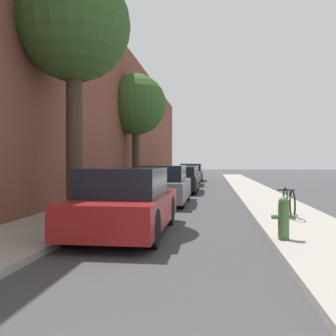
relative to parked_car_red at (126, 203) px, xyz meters
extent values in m
plane|color=#3D3D3F|center=(1.00, 8.52, -0.67)|extent=(120.00, 120.00, 0.00)
cube|color=#9E998E|center=(-1.90, 8.52, -0.61)|extent=(2.00, 52.00, 0.12)
cube|color=#9E998E|center=(3.90, 8.52, -0.61)|extent=(2.00, 52.00, 0.12)
cube|color=brown|center=(-3.25, 8.52, 3.30)|extent=(0.70, 52.00, 7.93)
cylinder|color=black|center=(-0.77, 1.28, -0.31)|extent=(0.22, 0.71, 0.71)
cylinder|color=black|center=(0.77, 1.28, -0.31)|extent=(0.22, 0.71, 0.71)
cylinder|color=black|center=(-0.77, -1.19, -0.31)|extent=(0.22, 0.71, 0.71)
cylinder|color=black|center=(0.77, -1.19, -0.31)|extent=(0.22, 0.71, 0.71)
cube|color=maroon|center=(0.00, 0.04, -0.16)|extent=(1.74, 3.99, 0.63)
cube|color=black|center=(0.00, -0.12, 0.45)|extent=(1.53, 2.07, 0.58)
cylinder|color=black|center=(-0.83, 6.94, -0.34)|extent=(0.22, 0.65, 0.65)
cylinder|color=black|center=(0.80, 6.94, -0.34)|extent=(0.22, 0.65, 0.65)
cylinder|color=black|center=(-0.83, 4.40, -0.34)|extent=(0.22, 0.65, 0.65)
cylinder|color=black|center=(0.80, 4.40, -0.34)|extent=(0.22, 0.65, 0.65)
cube|color=slate|center=(-0.02, 5.67, -0.15)|extent=(1.85, 4.08, 0.68)
cube|color=black|center=(-0.02, 5.51, 0.46)|extent=(1.63, 2.12, 0.55)
cylinder|color=black|center=(-0.54, 12.08, -0.31)|extent=(0.22, 0.72, 0.72)
cylinder|color=black|center=(0.97, 12.08, -0.31)|extent=(0.22, 0.72, 0.72)
cylinder|color=black|center=(-0.54, 9.55, -0.31)|extent=(0.22, 0.72, 0.72)
cylinder|color=black|center=(0.97, 9.55, -0.31)|extent=(0.22, 0.72, 0.72)
cube|color=black|center=(0.21, 10.81, -0.15)|extent=(1.71, 4.08, 0.65)
cube|color=black|center=(0.21, 10.65, 0.41)|extent=(1.51, 2.12, 0.46)
cylinder|color=black|center=(-0.85, 17.85, -0.33)|extent=(0.22, 0.66, 0.66)
cylinder|color=black|center=(0.83, 17.85, -0.33)|extent=(0.22, 0.66, 0.66)
cylinder|color=black|center=(-0.85, 15.17, -0.33)|extent=(0.22, 0.66, 0.66)
cylinder|color=black|center=(0.83, 15.17, -0.33)|extent=(0.22, 0.66, 0.66)
cube|color=navy|center=(-0.01, 16.51, -0.14)|extent=(1.91, 4.32, 0.69)
cube|color=black|center=(-0.01, 16.34, 0.43)|extent=(1.68, 2.25, 0.45)
cylinder|color=black|center=(-0.73, 23.19, -0.35)|extent=(0.22, 0.64, 0.64)
cylinder|color=black|center=(0.87, 23.19, -0.35)|extent=(0.22, 0.64, 0.64)
cylinder|color=black|center=(-0.73, 20.71, -0.35)|extent=(0.22, 0.64, 0.64)
cylinder|color=black|center=(0.87, 20.71, -0.35)|extent=(0.22, 0.64, 0.64)
cube|color=maroon|center=(0.07, 21.95, -0.18)|extent=(1.82, 4.00, 0.62)
cube|color=black|center=(0.07, 21.79, 0.43)|extent=(1.60, 2.08, 0.60)
cylinder|color=#423323|center=(-1.84, 1.80, 1.57)|extent=(0.43, 0.43, 4.24)
sphere|color=#335623|center=(-1.84, 1.80, 4.52)|extent=(3.01, 3.01, 3.01)
cylinder|color=#423323|center=(-2.33, 11.86, 1.27)|extent=(0.39, 0.39, 3.62)
sphere|color=#335623|center=(-2.33, 11.86, 3.98)|extent=(3.29, 3.29, 3.29)
cylinder|color=#47703D|center=(3.12, -0.72, -0.22)|extent=(0.20, 0.20, 0.65)
sphere|color=#47703D|center=(3.12, -0.72, 0.14)|extent=(0.19, 0.19, 0.19)
cylinder|color=#47703D|center=(2.97, -0.72, -0.14)|extent=(0.13, 0.08, 0.08)
cylinder|color=#47703D|center=(3.27, -0.72, -0.14)|extent=(0.13, 0.08, 0.08)
torus|color=black|center=(3.81, 2.77, -0.19)|extent=(0.06, 0.72, 0.72)
torus|color=black|center=(3.78, 1.73, -0.19)|extent=(0.06, 0.72, 0.72)
cube|color=#2D7547|center=(3.80, 2.25, -0.02)|extent=(0.06, 0.88, 0.04)
cylinder|color=#2D7547|center=(3.79, 2.06, 0.07)|extent=(0.04, 0.04, 0.20)
cube|color=black|center=(3.81, 2.69, 0.10)|extent=(0.44, 0.05, 0.04)
camera|label=1|loc=(1.84, -7.57, 0.86)|focal=39.07mm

